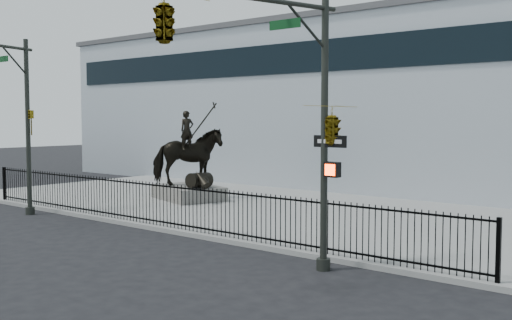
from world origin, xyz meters
The scene contains 8 objects.
ground centered at (0.00, 0.00, 0.00)m, with size 120.00×120.00×0.00m, color black.
plaza centered at (0.00, 7.00, 0.07)m, with size 30.00×12.00×0.15m, color gray.
building centered at (0.00, 20.00, 4.50)m, with size 44.00×14.00×9.00m, color silver.
picket_fence centered at (0.00, 1.25, 0.90)m, with size 22.10×0.10×1.50m.
statue_plinth centered at (-4.52, 6.66, 0.46)m, with size 3.33×2.29×0.63m, color #595651.
equestrian_statue centered at (-4.46, 6.64, 2.08)m, with size 4.08×3.21×3.62m.
traffic_signal_left centered at (-6.75, -0.62, 4.03)m, with size 1.52×4.84×7.00m.
traffic_signal_right centered at (6.47, -2.00, 4.85)m, with size 2.17×6.86×7.00m.
Camera 1 is at (15.19, -12.54, 3.88)m, focal length 42.00 mm.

